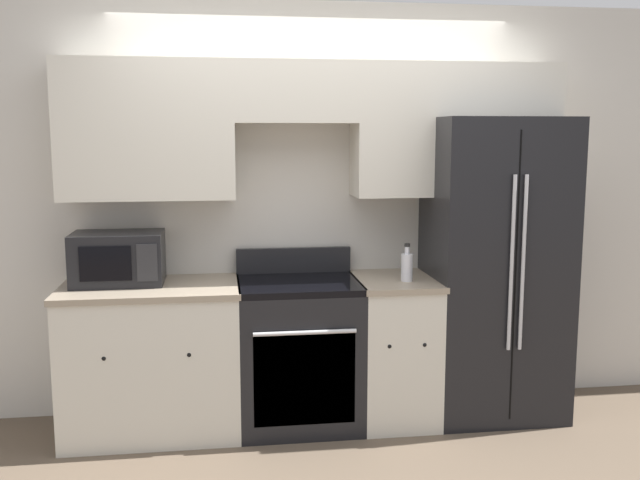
# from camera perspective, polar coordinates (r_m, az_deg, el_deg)

# --- Properties ---
(ground_plane) EXTENTS (12.00, 12.00, 0.00)m
(ground_plane) POSITION_cam_1_polar(r_m,az_deg,el_deg) (4.33, 0.60, -15.84)
(ground_plane) COLOR brown
(wall_back) EXTENTS (8.00, 0.39, 2.60)m
(wall_back) POSITION_cam_1_polar(r_m,az_deg,el_deg) (4.54, -0.40, 4.85)
(wall_back) COLOR beige
(wall_back) RESTS_ON ground_plane
(lower_cabinets_left) EXTENTS (1.05, 0.64, 0.90)m
(lower_cabinets_left) POSITION_cam_1_polar(r_m,az_deg,el_deg) (4.43, -13.25, -9.23)
(lower_cabinets_left) COLOR beige
(lower_cabinets_left) RESTS_ON ground_plane
(lower_cabinets_right) EXTENTS (0.49, 0.64, 0.90)m
(lower_cabinets_right) POSITION_cam_1_polar(r_m,az_deg,el_deg) (4.54, 5.94, -8.62)
(lower_cabinets_right) COLOR beige
(lower_cabinets_right) RESTS_ON ground_plane
(oven_range) EXTENTS (0.74, 0.65, 1.06)m
(oven_range) POSITION_cam_1_polar(r_m,az_deg,el_deg) (4.44, -1.71, -8.93)
(oven_range) COLOR black
(oven_range) RESTS_ON ground_plane
(refrigerator) EXTENTS (0.82, 0.80, 1.88)m
(refrigerator) POSITION_cam_1_polar(r_m,az_deg,el_deg) (4.68, 13.51, -2.09)
(refrigerator) COLOR black
(refrigerator) RESTS_ON ground_plane
(microwave) EXTENTS (0.53, 0.36, 0.31)m
(microwave) POSITION_cam_1_polar(r_m,az_deg,el_deg) (4.39, -15.84, -1.41)
(microwave) COLOR black
(microwave) RESTS_ON lower_cabinets_left
(bottle) EXTENTS (0.07, 0.07, 0.23)m
(bottle) POSITION_cam_1_polar(r_m,az_deg,el_deg) (4.34, 6.97, -2.10)
(bottle) COLOR silver
(bottle) RESTS_ON lower_cabinets_right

